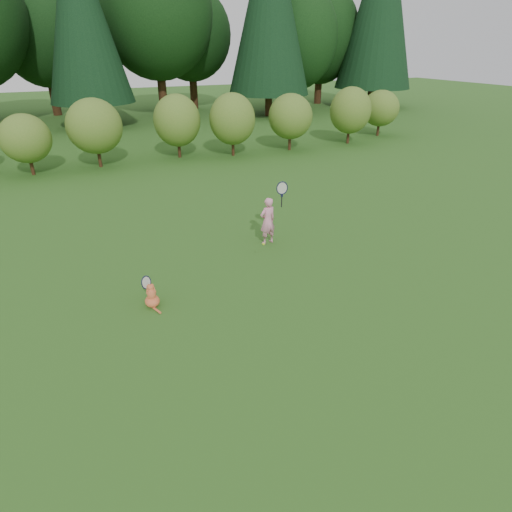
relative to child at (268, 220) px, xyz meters
name	(u,v)px	position (x,y,z in m)	size (l,w,h in m)	color
ground	(263,305)	(-1.38, -2.68, -0.66)	(100.00, 100.00, 0.00)	#265818
shrub_row	(139,129)	(-1.38, 10.32, 0.74)	(28.00, 3.00, 2.80)	#467524
child	(268,220)	(0.00, 0.00, 0.00)	(0.71, 0.40, 1.88)	pink
cat	(151,294)	(-3.43, -1.79, -0.40)	(0.38, 0.70, 0.68)	#C65126
tennis_ball	(264,244)	(-0.65, -1.12, -0.09)	(0.06, 0.06, 0.06)	#A7E01A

